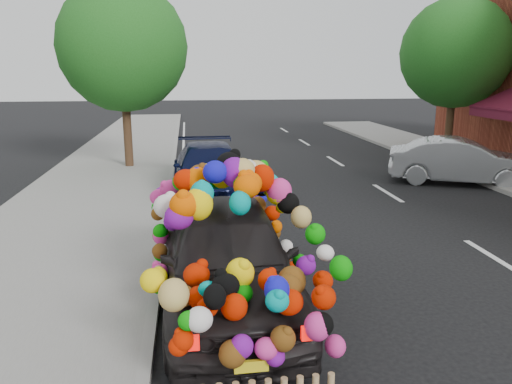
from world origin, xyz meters
TOP-DOWN VIEW (x-y plane):
  - ground at (0.00, 0.00)m, footprint 100.00×100.00m
  - sidewalk at (-4.30, 0.00)m, footprint 4.00×60.00m
  - kerb at (-2.35, 0.00)m, footprint 0.15×60.00m
  - lane_markings at (3.60, 0.00)m, footprint 6.00×50.00m
  - tree_near_sidewalk at (-3.80, 9.50)m, footprint 4.20×4.20m
  - tree_far_b at (8.00, 10.00)m, footprint 4.00×4.00m
  - plush_art_car at (-1.31, -1.17)m, footprint 2.25×4.68m
  - navy_sedan at (-1.25, 5.41)m, footprint 2.01×4.73m
  - silver_hatchback at (6.17, 5.86)m, footprint 4.31×2.97m

SIDE VIEW (x-z plane):
  - ground at x=0.00m, z-range 0.00..0.00m
  - lane_markings at x=3.60m, z-range 0.00..0.01m
  - sidewalk at x=-4.30m, z-range 0.00..0.12m
  - kerb at x=-2.35m, z-range 0.00..0.13m
  - silver_hatchback at x=6.17m, z-range 0.00..1.34m
  - navy_sedan at x=-1.25m, z-range 0.00..1.36m
  - plush_art_car at x=-1.31m, z-range 0.03..2.19m
  - tree_far_b at x=8.00m, z-range 0.94..6.84m
  - tree_near_sidewalk at x=-3.80m, z-range 0.96..7.09m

